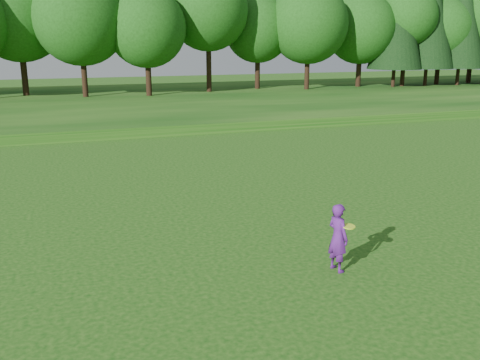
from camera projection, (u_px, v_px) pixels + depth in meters
name	position (u px, v px, depth m)	size (l,w,h in m)	color
ground	(257.00, 283.00, 11.97)	(140.00, 140.00, 0.00)	#0F450D
berm	(103.00, 104.00, 42.88)	(130.00, 30.00, 0.60)	#0F450D
walking_path	(128.00, 136.00, 30.19)	(130.00, 1.60, 0.04)	gray
treeline	(92.00, 5.00, 44.54)	(104.00, 7.00, 15.00)	#17440F
woman	(338.00, 237.00, 12.43)	(0.56, 0.67, 1.64)	#571A79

